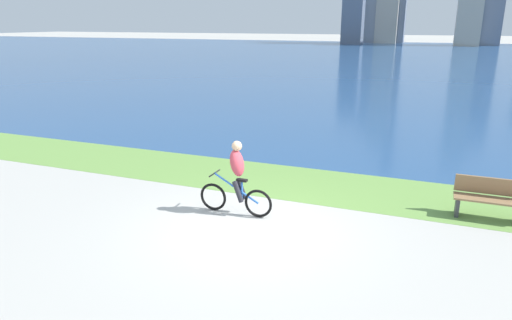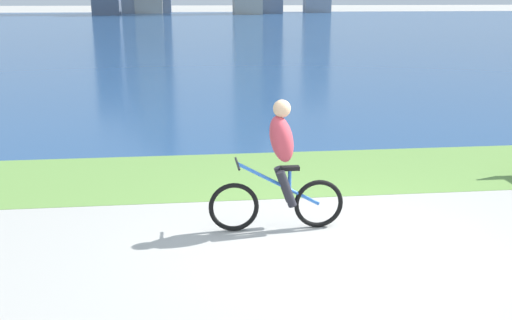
% 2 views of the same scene
% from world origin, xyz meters
% --- Properties ---
extents(ground_plane, '(300.00, 300.00, 0.00)m').
position_xyz_m(ground_plane, '(0.00, 0.00, 0.00)').
color(ground_plane, '#B2AFA8').
extents(grass_strip_bayside, '(120.00, 2.64, 0.01)m').
position_xyz_m(grass_strip_bayside, '(0.00, 3.08, 0.00)').
color(grass_strip_bayside, '#6B9947').
rests_on(grass_strip_bayside, ground).
extents(bay_water_surface, '(300.00, 89.77, 0.00)m').
position_xyz_m(bay_water_surface, '(0.00, 49.28, 0.00)').
color(bay_water_surface, navy).
rests_on(bay_water_surface, ground).
extents(cyclist_lead, '(1.73, 0.52, 1.68)m').
position_xyz_m(cyclist_lead, '(-0.54, 0.61, 0.84)').
color(cyclist_lead, black).
rests_on(cyclist_lead, ground).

